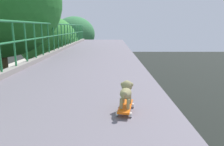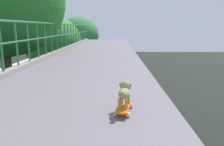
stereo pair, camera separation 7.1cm
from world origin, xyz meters
name	(u,v)px [view 2 (the right image)]	position (x,y,z in m)	size (l,w,h in m)	color
city_bus	(26,76)	(-7.78, 20.91, 1.85)	(2.55, 11.73, 3.26)	beige
roadside_tree_mid	(0,2)	(-2.45, 7.49, 8.04)	(5.00, 5.00, 10.28)	#4F3D26
roadside_tree_far	(52,43)	(-2.26, 13.17, 6.02)	(3.91, 3.91, 7.85)	brown
roadside_tree_farthest	(79,35)	(-2.67, 25.49, 6.16)	(5.04, 5.04, 8.38)	#543029
toy_skateboard	(124,107)	(2.17, 1.53, 6.15)	(0.25, 0.47, 0.08)	orange
small_dog	(125,91)	(2.18, 1.55, 6.34)	(0.19, 0.36, 0.29)	#968C5C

